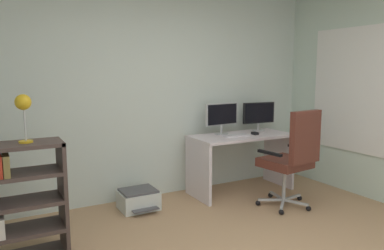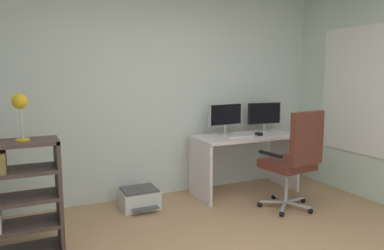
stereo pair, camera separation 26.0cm
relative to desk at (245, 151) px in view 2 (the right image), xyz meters
The scene contains 11 objects.
wall_back 1.47m from the desk, 158.55° to the left, with size 4.80×0.10×2.67m, color silver.
window_pane 1.66m from the desk, 31.91° to the right, with size 0.01×1.31×1.49m, color white.
window_frame 1.65m from the desk, 32.05° to the right, with size 0.02×1.39×1.57m, color white.
desk is the anchor object (origin of this frame).
monitor_main 0.52m from the desk, 139.98° to the left, with size 0.50×0.18×0.40m.
monitor_secondary 0.63m from the desk, 21.90° to the left, with size 0.49×0.18×0.39m.
keyboard 0.27m from the desk, 151.80° to the right, with size 0.34×0.13×0.02m, color silver.
computer_mouse 0.29m from the desk, 27.69° to the right, with size 0.06×0.10×0.03m, color black.
office_chair 0.81m from the desk, 79.90° to the right, with size 0.63×0.65×1.15m.
desk_lamp 2.78m from the desk, 167.07° to the right, with size 0.13×0.13×0.39m.
printer 1.48m from the desk, behind, with size 0.42×0.45×0.23m.
Camera 2 is at (-1.48, -2.08, 1.58)m, focal length 34.93 mm.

